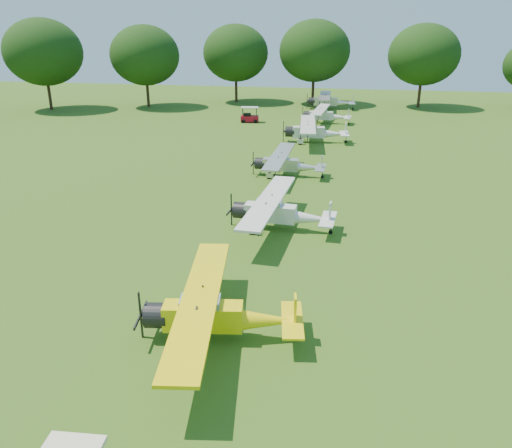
# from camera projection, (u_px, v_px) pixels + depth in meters

# --- Properties ---
(ground) EXTENTS (160.00, 160.00, 0.00)m
(ground) POSITION_uv_depth(u_px,v_px,m) (256.00, 242.00, 28.67)
(ground) COLOR #345515
(ground) RESTS_ON ground
(tree_belt) EXTENTS (137.36, 130.27, 14.52)m
(tree_belt) POSITION_uv_depth(u_px,v_px,m) (325.00, 100.00, 25.22)
(tree_belt) COLOR black
(tree_belt) RESTS_ON ground
(aircraft_2) EXTENTS (6.49, 10.27, 2.02)m
(aircraft_2) POSITION_uv_depth(u_px,v_px,m) (215.00, 313.00, 19.29)
(aircraft_2) COLOR yellow
(aircraft_2) RESTS_ON ground
(aircraft_3) EXTENTS (6.49, 10.32, 2.03)m
(aircraft_3) POSITION_uv_depth(u_px,v_px,m) (278.00, 211.00, 30.01)
(aircraft_3) COLOR silver
(aircraft_3) RESTS_ON ground
(aircraft_4) EXTENTS (6.09, 9.66, 1.91)m
(aircraft_4) POSITION_uv_depth(u_px,v_px,m) (286.00, 163.00, 40.98)
(aircraft_4) COLOR silver
(aircraft_4) RESTS_ON ground
(aircraft_5) EXTENTS (7.09, 11.28, 2.21)m
(aircraft_5) POSITION_uv_depth(u_px,v_px,m) (314.00, 130.00, 53.14)
(aircraft_5) COLOR silver
(aircraft_5) RESTS_ON ground
(aircraft_6) EXTENTS (6.30, 10.02, 1.97)m
(aircraft_6) POSITION_uv_depth(u_px,v_px,m) (325.00, 114.00, 63.94)
(aircraft_6) COLOR silver
(aircraft_6) RESTS_ON ground
(aircraft_7) EXTENTS (7.30, 11.62, 2.29)m
(aircraft_7) POSITION_uv_depth(u_px,v_px,m) (329.00, 100.00, 75.05)
(aircraft_7) COLOR silver
(aircraft_7) RESTS_ON ground
(golf_cart) EXTENTS (2.49, 1.76, 1.95)m
(golf_cart) POSITION_uv_depth(u_px,v_px,m) (249.00, 117.00, 64.87)
(golf_cart) COLOR #A90C1F
(golf_cart) RESTS_ON ground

